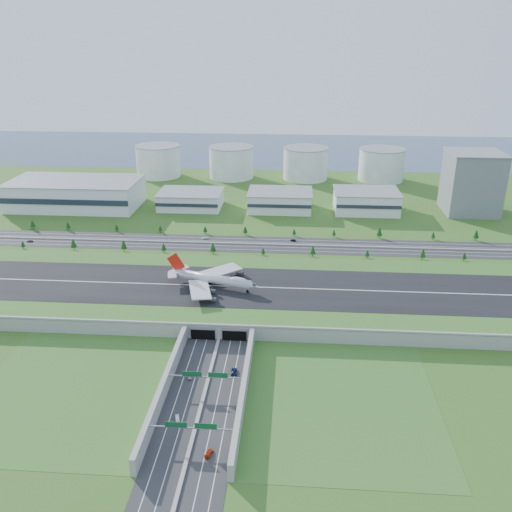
# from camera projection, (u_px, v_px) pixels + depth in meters

# --- Properties ---
(ground) EXTENTS (1200.00, 1200.00, 0.00)m
(ground) POSITION_uv_depth(u_px,v_px,m) (230.00, 298.00, 338.58)
(ground) COLOR #365B1C
(ground) RESTS_ON ground
(airfield_deck) EXTENTS (520.00, 100.00, 9.20)m
(airfield_deck) POSITION_uv_depth(u_px,v_px,m) (230.00, 292.00, 336.95)
(airfield_deck) COLOR gray
(airfield_deck) RESTS_ON ground
(underpass_road) EXTENTS (38.80, 120.40, 8.00)m
(underpass_road) POSITION_uv_depth(u_px,v_px,m) (204.00, 389.00, 245.47)
(underpass_road) COLOR #28282B
(underpass_road) RESTS_ON ground
(sign_gantry_near) EXTENTS (38.70, 0.70, 9.80)m
(sign_gantry_near) POSITION_uv_depth(u_px,v_px,m) (205.00, 377.00, 248.19)
(sign_gantry_near) COLOR gray
(sign_gantry_near) RESTS_ON ground
(sign_gantry_far) EXTENTS (38.70, 0.70, 9.80)m
(sign_gantry_far) POSITION_uv_depth(u_px,v_px,m) (191.00, 428.00, 215.86)
(sign_gantry_far) COLOR gray
(sign_gantry_far) RESTS_ON ground
(north_expressway) EXTENTS (560.00, 36.00, 0.12)m
(north_expressway) POSITION_uv_depth(u_px,v_px,m) (244.00, 244.00, 426.29)
(north_expressway) COLOR #28282B
(north_expressway) RESTS_ON ground
(tree_row) EXTENTS (497.26, 48.75, 8.49)m
(tree_row) POSITION_uv_depth(u_px,v_px,m) (260.00, 240.00, 421.15)
(tree_row) COLOR #3D2819
(tree_row) RESTS_ON ground
(hangar_west) EXTENTS (120.00, 60.00, 25.00)m
(hangar_west) POSITION_uv_depth(u_px,v_px,m) (76.00, 194.00, 516.36)
(hangar_west) COLOR silver
(hangar_west) RESTS_ON ground
(hangar_mid_a) EXTENTS (58.00, 42.00, 15.00)m
(hangar_mid_a) POSITION_uv_depth(u_px,v_px,m) (191.00, 200.00, 515.32)
(hangar_mid_a) COLOR silver
(hangar_mid_a) RESTS_ON ground
(hangar_mid_b) EXTENTS (58.00, 42.00, 17.00)m
(hangar_mid_b) POSITION_uv_depth(u_px,v_px,m) (280.00, 200.00, 509.12)
(hangar_mid_b) COLOR silver
(hangar_mid_b) RESTS_ON ground
(hangar_mid_c) EXTENTS (58.00, 42.00, 19.00)m
(hangar_mid_c) POSITION_uv_depth(u_px,v_px,m) (366.00, 201.00, 503.26)
(hangar_mid_c) COLOR silver
(hangar_mid_c) RESTS_ON ground
(office_tower) EXTENTS (46.00, 46.00, 55.00)m
(office_tower) POSITION_uv_depth(u_px,v_px,m) (472.00, 183.00, 494.58)
(office_tower) COLOR slate
(office_tower) RESTS_ON ground
(fuel_tank_a) EXTENTS (50.00, 50.00, 35.00)m
(fuel_tank_a) POSITION_uv_depth(u_px,v_px,m) (158.00, 161.00, 626.48)
(fuel_tank_a) COLOR silver
(fuel_tank_a) RESTS_ON ground
(fuel_tank_b) EXTENTS (50.00, 50.00, 35.00)m
(fuel_tank_b) POSITION_uv_depth(u_px,v_px,m) (231.00, 162.00, 620.66)
(fuel_tank_b) COLOR silver
(fuel_tank_b) RESTS_ON ground
(fuel_tank_c) EXTENTS (50.00, 50.00, 35.00)m
(fuel_tank_c) POSITION_uv_depth(u_px,v_px,m) (306.00, 164.00, 614.83)
(fuel_tank_c) COLOR silver
(fuel_tank_c) RESTS_ON ground
(fuel_tank_d) EXTENTS (50.00, 50.00, 35.00)m
(fuel_tank_d) POSITION_uv_depth(u_px,v_px,m) (381.00, 165.00, 609.01)
(fuel_tank_d) COLOR silver
(fuel_tank_d) RESTS_ON ground
(bay_water) EXTENTS (1200.00, 260.00, 0.06)m
(bay_water) POSITION_uv_depth(u_px,v_px,m) (269.00, 149.00, 781.84)
(bay_water) COLOR #354966
(bay_water) RESTS_ON ground
(boeing_747) EXTENTS (59.93, 55.81, 19.09)m
(boeing_747) POSITION_uv_depth(u_px,v_px,m) (213.00, 279.00, 333.29)
(boeing_747) COLOR silver
(boeing_747) RESTS_ON airfield_deck
(car_0) EXTENTS (2.94, 4.94, 1.57)m
(car_0) POSITION_uv_depth(u_px,v_px,m) (189.00, 376.00, 259.23)
(car_0) COLOR #B5B6BA
(car_0) RESTS_ON ground
(car_1) EXTENTS (2.78, 4.71, 1.47)m
(car_1) POSITION_uv_depth(u_px,v_px,m) (177.00, 418.00, 231.16)
(car_1) COLOR white
(car_1) RESTS_ON ground
(car_2) EXTENTS (3.27, 6.33, 1.71)m
(car_2) POSITION_uv_depth(u_px,v_px,m) (234.00, 371.00, 263.14)
(car_2) COLOR #0D1D42
(car_2) RESTS_ON ground
(car_3) EXTENTS (3.42, 5.97, 1.63)m
(car_3) POSITION_uv_depth(u_px,v_px,m) (209.00, 453.00, 211.63)
(car_3) COLOR #AE2E10
(car_3) RESTS_ON ground
(car_4) EXTENTS (4.85, 2.47, 1.58)m
(car_4) POSITION_uv_depth(u_px,v_px,m) (30.00, 241.00, 430.63)
(car_4) COLOR #59585D
(car_4) RESTS_ON ground
(car_5) EXTENTS (4.86, 3.18, 1.51)m
(car_5) POSITION_uv_depth(u_px,v_px,m) (293.00, 240.00, 432.01)
(car_5) COLOR black
(car_5) RESTS_ON ground
(car_7) EXTENTS (5.42, 3.57, 1.46)m
(car_7) POSITION_uv_depth(u_px,v_px,m) (205.00, 238.00, 436.90)
(car_7) COLOR white
(car_7) RESTS_ON ground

